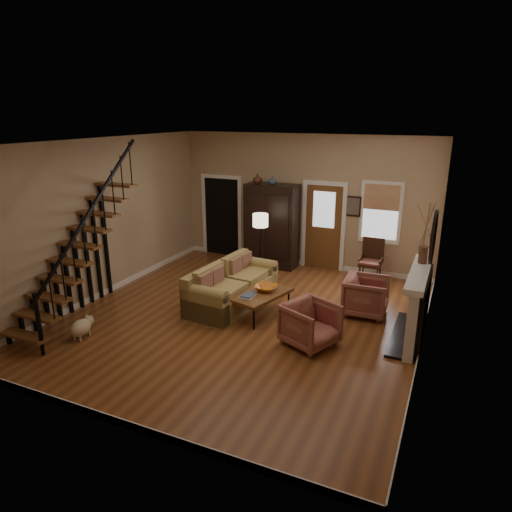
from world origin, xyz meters
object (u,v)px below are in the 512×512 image
at_px(side_chair, 371,261).
at_px(armchair_right, 366,296).
at_px(sofa, 233,285).
at_px(coffee_table, 260,304).
at_px(armchair_left, 310,324).
at_px(floor_lamp, 260,246).
at_px(armoire, 272,226).

bearing_deg(side_chair, armchair_right, -81.80).
bearing_deg(sofa, armchair_right, 18.60).
xyz_separation_m(coffee_table, armchair_left, (1.24, -0.71, 0.13)).
bearing_deg(armchair_left, armchair_right, 3.21).
bearing_deg(armchair_left, sofa, 87.52).
bearing_deg(armchair_right, side_chair, 5.72).
xyz_separation_m(coffee_table, side_chair, (1.59, 2.71, 0.27)).
height_order(floor_lamp, side_chair, floor_lamp).
relative_size(sofa, armchair_left, 2.72).
bearing_deg(armoire, floor_lamp, -83.39).
distance_m(sofa, floor_lamp, 1.70).
height_order(armchair_left, side_chair, side_chair).
relative_size(sofa, armchair_right, 2.67).
distance_m(sofa, side_chair, 3.37).
bearing_deg(side_chair, armchair_left, -95.93).
bearing_deg(floor_lamp, armchair_left, -51.81).
distance_m(sofa, armchair_right, 2.66).
distance_m(armchair_left, armchair_right, 1.73).
height_order(sofa, floor_lamp, floor_lamp).
xyz_separation_m(sofa, side_chair, (2.33, 2.43, 0.10)).
xyz_separation_m(armchair_right, side_chair, (-0.26, 1.80, 0.13)).
height_order(armchair_left, floor_lamp, floor_lamp).
height_order(armoire, coffee_table, armoire).
bearing_deg(sofa, floor_lamp, 98.74).
bearing_deg(floor_lamp, armoire, 96.61).
distance_m(armoire, floor_lamp, 1.02).
height_order(armchair_left, armchair_right, armchair_right).
bearing_deg(sofa, coffee_table, -15.46).
relative_size(floor_lamp, side_chair, 1.53).
relative_size(armchair_left, armchair_right, 0.98).
relative_size(armoire, side_chair, 2.06).
relative_size(coffee_table, armchair_right, 1.49).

